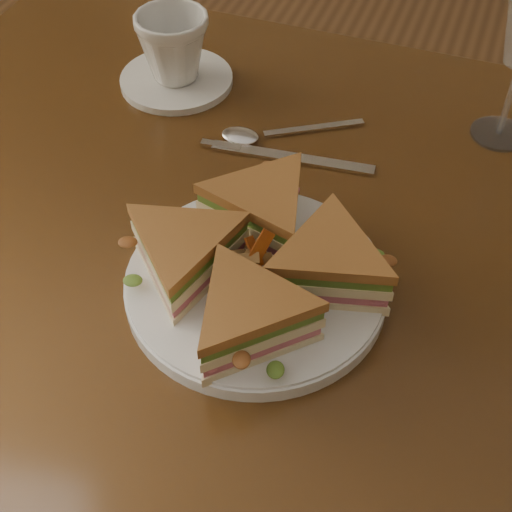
# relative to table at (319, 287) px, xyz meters

# --- Properties ---
(ground) EXTENTS (6.00, 6.00, 0.00)m
(ground) POSITION_rel_table_xyz_m (0.00, 0.00, -0.65)
(ground) COLOR brown
(ground) RESTS_ON ground
(table) EXTENTS (1.20, 0.80, 0.75)m
(table) POSITION_rel_table_xyz_m (0.00, 0.00, 0.00)
(table) COLOR #351D0C
(table) RESTS_ON ground
(plate) EXTENTS (0.26, 0.26, 0.02)m
(plate) POSITION_rel_table_xyz_m (-0.04, -0.11, 0.11)
(plate) COLOR white
(plate) RESTS_ON table
(sandwich_wedges) EXTENTS (0.31, 0.31, 0.06)m
(sandwich_wedges) POSITION_rel_table_xyz_m (-0.04, -0.11, 0.14)
(sandwich_wedges) COLOR #F8E7B7
(sandwich_wedges) RESTS_ON plate
(crisps_mound) EXTENTS (0.09, 0.09, 0.05)m
(crisps_mound) POSITION_rel_table_xyz_m (-0.04, -0.11, 0.14)
(crisps_mound) COLOR #BE5218
(crisps_mound) RESTS_ON plate
(spoon) EXTENTS (0.16, 0.11, 0.01)m
(spoon) POSITION_rel_table_xyz_m (-0.12, 0.13, 0.10)
(spoon) COLOR silver
(spoon) RESTS_ON table
(knife) EXTENTS (0.22, 0.04, 0.00)m
(knife) POSITION_rel_table_xyz_m (-0.08, 0.10, 0.10)
(knife) COLOR silver
(knife) RESTS_ON table
(saucer) EXTENTS (0.15, 0.15, 0.01)m
(saucer) POSITION_rel_table_xyz_m (-0.27, 0.20, 0.10)
(saucer) COLOR white
(saucer) RESTS_ON table
(coffee_cup) EXTENTS (0.11, 0.11, 0.09)m
(coffee_cup) POSITION_rel_table_xyz_m (-0.27, 0.20, 0.15)
(coffee_cup) COLOR white
(coffee_cup) RESTS_ON saucer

